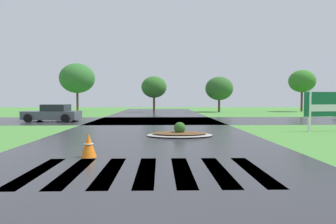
% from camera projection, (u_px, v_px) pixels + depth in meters
% --- Properties ---
extents(asphalt_roadway, '(9.98, 80.00, 0.01)m').
position_uv_depth(asphalt_roadway, '(152.00, 140.00, 13.57)').
color(asphalt_roadway, '#2B2B30').
rests_on(asphalt_roadway, ground).
extents(asphalt_cross_road, '(90.00, 8.98, 0.01)m').
position_uv_depth(asphalt_cross_road, '(156.00, 120.00, 25.69)').
color(asphalt_cross_road, '#2B2B30').
rests_on(asphalt_cross_road, ground).
extents(crosswalk_stripes, '(5.85, 3.35, 0.01)m').
position_uv_depth(crosswalk_stripes, '(146.00, 171.00, 7.87)').
color(crosswalk_stripes, white).
rests_on(crosswalk_stripes, ground).
extents(estate_billboard, '(2.90, 0.53, 2.21)m').
position_uv_depth(estate_billboard, '(328.00, 106.00, 17.36)').
color(estate_billboard, white).
rests_on(estate_billboard, ground).
extents(median_island, '(3.14, 1.99, 0.68)m').
position_uv_depth(median_island, '(180.00, 133.00, 15.11)').
color(median_island, '#9E9B93').
rests_on(median_island, ground).
extents(car_dark_suv, '(4.31, 2.38, 1.34)m').
position_uv_depth(car_dark_suv, '(53.00, 114.00, 24.61)').
color(car_dark_suv, '#4C545B').
rests_on(car_dark_suv, ground).
extents(drainage_pipe_stack, '(1.53, 1.02, 0.81)m').
position_uv_depth(drainage_pipe_stack, '(65.00, 114.00, 28.39)').
color(drainage_pipe_stack, '#9E9B93').
rests_on(drainage_pipe_stack, ground).
extents(traffic_cone, '(0.48, 0.48, 0.75)m').
position_uv_depth(traffic_cone, '(89.00, 145.00, 9.75)').
color(traffic_cone, orange).
rests_on(traffic_cone, ground).
extents(background_treeline, '(34.05, 4.82, 6.36)m').
position_uv_depth(background_treeline, '(166.00, 82.00, 41.54)').
color(background_treeline, '#4C3823').
rests_on(background_treeline, ground).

